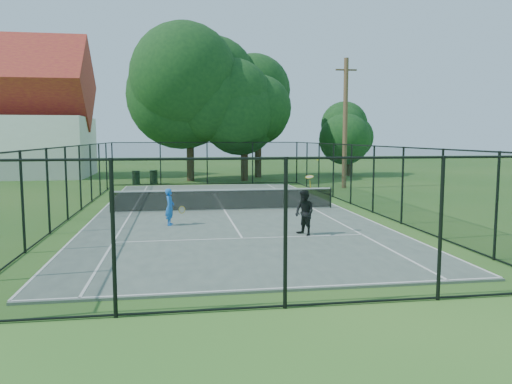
{
  "coord_description": "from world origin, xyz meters",
  "views": [
    {
      "loc": [
        -2.05,
        -22.35,
        3.39
      ],
      "look_at": [
        0.99,
        -3.0,
        1.2
      ],
      "focal_mm": 35.0,
      "sensor_mm": 36.0,
      "label": 1
    }
  ],
  "objects": [
    {
      "name": "trash_bin_right",
      "position": [
        -3.78,
        13.94,
        0.49
      ],
      "size": [
        0.58,
        0.58,
        0.97
      ],
      "color": "black",
      "rests_on": "ground"
    },
    {
      "name": "fence",
      "position": [
        0.0,
        0.0,
        1.5
      ],
      "size": [
        13.1,
        26.1,
        3.0
      ],
      "color": "black",
      "rests_on": "ground"
    },
    {
      "name": "tree_near_right",
      "position": [
        4.57,
        18.72,
        5.55
      ],
      "size": [
        6.33,
        6.33,
        8.73
      ],
      "color": "#332114",
      "rests_on": "ground"
    },
    {
      "name": "trash_bin_left",
      "position": [
        -5.0,
        13.72,
        0.49
      ],
      "size": [
        0.58,
        0.58,
        0.96
      ],
      "color": "black",
      "rests_on": "ground"
    },
    {
      "name": "tennis_court",
      "position": [
        0.0,
        0.0,
        0.03
      ],
      "size": [
        11.0,
        24.0,
        0.06
      ],
      "primitive_type": "cube",
      "color": "#53625A",
      "rests_on": "ground"
    },
    {
      "name": "ground",
      "position": [
        0.0,
        0.0,
        0.0
      ],
      "size": [
        120.0,
        120.0,
        0.0
      ],
      "primitive_type": "plane",
      "color": "#2A6221"
    },
    {
      "name": "tree_near_left",
      "position": [
        -1.1,
        16.01,
        6.63
      ],
      "size": [
        8.26,
        8.26,
        10.78
      ],
      "color": "#332114",
      "rests_on": "ground"
    },
    {
      "name": "tree_far_right",
      "position": [
        12.67,
        19.08,
        3.63
      ],
      "size": [
        4.44,
        4.44,
        5.87
      ],
      "color": "#332114",
      "rests_on": "ground"
    },
    {
      "name": "tennis_net",
      "position": [
        0.0,
        0.0,
        0.58
      ],
      "size": [
        10.08,
        0.08,
        0.95
      ],
      "color": "black",
      "rests_on": "tennis_court"
    },
    {
      "name": "utility_pole",
      "position": [
        8.73,
        9.0,
        4.26
      ],
      "size": [
        1.4,
        0.3,
        8.39
      ],
      "color": "#4C3823",
      "rests_on": "ground"
    },
    {
      "name": "tree_near_mid",
      "position": [
        3.01,
        15.64,
        4.89
      ],
      "size": [
        6.08,
        6.08,
        7.95
      ],
      "color": "#332114",
      "rests_on": "ground"
    },
    {
      "name": "player_black",
      "position": [
        2.15,
        -6.18,
        0.83
      ],
      "size": [
        1.03,
        0.98,
        2.56
      ],
      "color": "black",
      "rests_on": "tennis_court"
    },
    {
      "name": "player_blue",
      "position": [
        -2.37,
        -3.53,
        0.75
      ],
      "size": [
        0.79,
        0.55,
        1.39
      ],
      "color": "blue",
      "rests_on": "tennis_court"
    }
  ]
}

